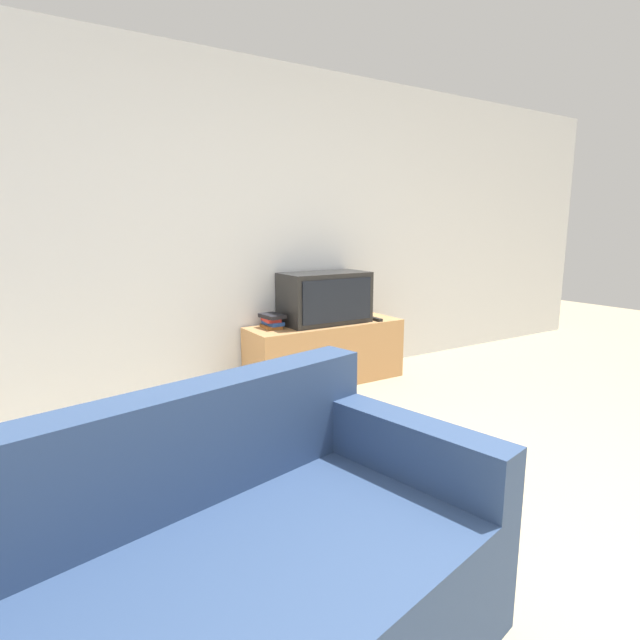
# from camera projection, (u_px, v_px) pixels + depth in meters

# --- Properties ---
(ground_plane) EXTENTS (14.00, 14.00, 0.00)m
(ground_plane) POSITION_uv_depth(u_px,v_px,m) (594.00, 635.00, 1.64)
(ground_plane) COLOR tan
(wall_back) EXTENTS (9.00, 0.06, 2.60)m
(wall_back) POSITION_uv_depth(u_px,v_px,m) (229.00, 229.00, 3.92)
(wall_back) COLOR silver
(wall_back) RESTS_ON ground_plane
(tv_stand) EXTENTS (1.36, 0.44, 0.52)m
(tv_stand) POSITION_uv_depth(u_px,v_px,m) (326.00, 353.00, 4.27)
(tv_stand) COLOR tan
(tv_stand) RESTS_ON ground_plane
(television) EXTENTS (0.74, 0.39, 0.43)m
(television) POSITION_uv_depth(u_px,v_px,m) (325.00, 298.00, 4.21)
(television) COLOR black
(television) RESTS_ON tv_stand
(book_stack) EXTENTS (0.16, 0.22, 0.11)m
(book_stack) POSITION_uv_depth(u_px,v_px,m) (272.00, 321.00, 4.02)
(book_stack) COLOR #995623
(book_stack) RESTS_ON tv_stand
(remote_on_stand) EXTENTS (0.04, 0.15, 0.02)m
(remote_on_stand) POSITION_uv_depth(u_px,v_px,m) (376.00, 319.00, 4.34)
(remote_on_stand) COLOR black
(remote_on_stand) RESTS_ON tv_stand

